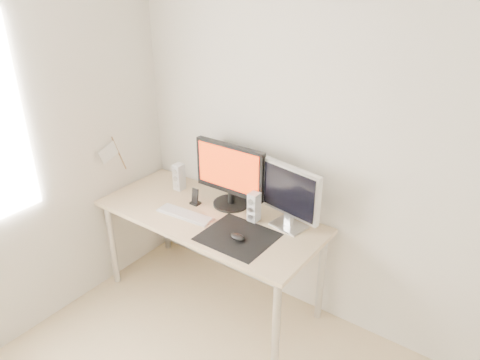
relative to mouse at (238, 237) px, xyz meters
The scene contains 11 objects.
wall_back 0.92m from the mouse, 40.93° to the left, with size 3.50×3.50×0.00m, color white.
mousepad 0.04m from the mouse, 123.69° to the left, with size 0.45×0.40×0.00m, color black.
mouse is the anchor object (origin of this frame).
desk 0.38m from the mouse, 157.91° to the left, with size 1.60×0.70×0.73m.
main_monitor 0.51m from the mouse, 132.80° to the left, with size 0.55×0.26×0.47m.
second_monitor 0.43m from the mouse, 61.34° to the left, with size 0.45×0.19×0.43m.
speaker_left 0.83m from the mouse, 158.63° to the left, with size 0.07×0.08×0.21m.
speaker_right 0.27m from the mouse, 101.66° to the left, with size 0.07×0.08×0.21m.
keyboard 0.47m from the mouse, behind, with size 0.43×0.15×0.02m.
phone_dock 0.56m from the mouse, 159.41° to the left, with size 0.07×0.06×0.12m.
pennant 1.17m from the mouse, behind, with size 0.01×0.23×0.29m.
Camera 1 is at (0.88, -0.75, 2.38)m, focal length 35.00 mm.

